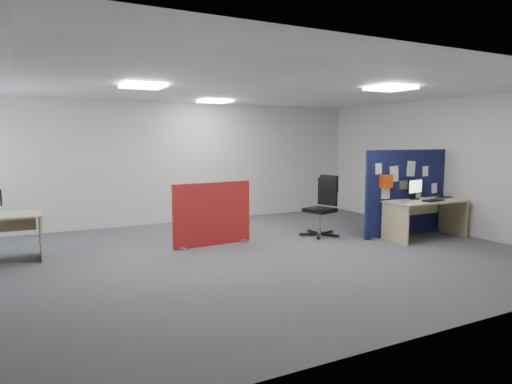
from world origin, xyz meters
name	(u,v)px	position (x,y,z in m)	size (l,w,h in m)	color
floor	(248,256)	(0.00, 0.00, 0.00)	(9.00, 9.00, 0.00)	#4F5156
ceiling	(248,86)	(0.00, 0.00, 2.70)	(9.00, 7.00, 0.02)	white
wall_back	(178,163)	(0.00, 3.50, 1.35)	(9.00, 0.02, 2.70)	silver
wall_front	(421,197)	(0.00, -3.50, 1.35)	(9.00, 0.02, 2.70)	silver
wall_right	(444,165)	(4.50, 0.00, 1.35)	(0.02, 7.00, 2.70)	silver
ceiling_lights	(247,93)	(0.33, 0.67, 2.67)	(4.10, 4.10, 0.04)	white
navy_divider	(406,193)	(3.46, 0.01, 0.84)	(2.03, 0.30, 1.68)	#0E1336
main_desk	(424,209)	(3.58, -0.34, 0.55)	(1.60, 0.71, 0.73)	tan
monitor_main	(415,188)	(3.51, -0.17, 0.95)	(0.44, 0.18, 0.39)	black
keyboard	(433,200)	(3.62, -0.53, 0.74)	(0.45, 0.18, 0.03)	black
mouse	(441,199)	(3.84, -0.51, 0.74)	(0.10, 0.06, 0.03)	gray
paper_tray	(445,197)	(4.23, -0.27, 0.74)	(0.28, 0.22, 0.01)	black
red_divider	(212,215)	(-0.21, 0.97, 0.55)	(1.50, 0.30, 1.12)	#AD2316
office_chair	(324,202)	(2.03, 0.74, 0.66)	(0.77, 0.74, 1.16)	black
desk_papers	(416,201)	(3.33, -0.38, 0.73)	(1.37, 0.83, 0.00)	white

